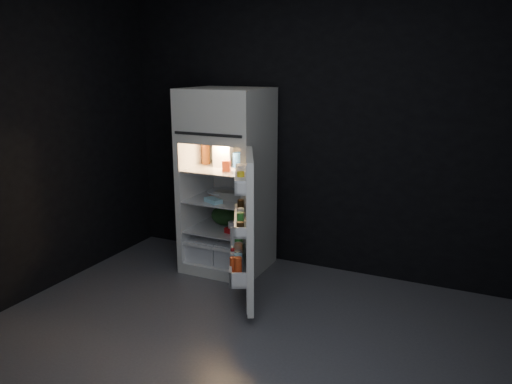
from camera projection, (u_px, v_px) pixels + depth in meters
The scene contains 19 objects.
floor at pixel (234, 347), 3.63m from camera, with size 4.00×3.40×0.00m, color #56565B.
wall_back at pixel (315, 133), 4.78m from camera, with size 4.00×0.00×2.70m, color black.
wall_front at pixel (12, 249), 1.80m from camera, with size 4.00×0.00×2.70m, color black.
wall_left at pixel (17, 145), 4.11m from camera, with size 0.00×3.40×2.70m, color black.
refrigerator at pixel (228, 174), 4.85m from camera, with size 0.76×0.71×1.78m.
fridge_door at pixel (246, 230), 4.08m from camera, with size 0.49×0.73×1.22m.
milk_jug at pixel (223, 154), 4.85m from camera, with size 0.17×0.17×0.24m, color white.
mayo_jar at pixel (239, 160), 4.81m from camera, with size 0.11×0.11×0.14m, color #2054B0.
jam_jar at pixel (249, 164), 4.66m from camera, with size 0.09×0.09×0.13m, color black.
amber_bottle at pixel (206, 153), 4.96m from camera, with size 0.08×0.08×0.22m, color #B2571C.
small_carton at pixel (226, 166), 4.63m from camera, with size 0.07×0.05×0.10m, color #D54219.
egg_carton at pixel (231, 195), 4.82m from camera, with size 0.32×0.12×0.07m, color gray.
pie at pixel (223, 194), 4.95m from camera, with size 0.26×0.26×0.04m, color #A67657.
flat_package at pixel (213, 201), 4.70m from camera, with size 0.18×0.09×0.04m, color #9CDDF1.
wrapped_pkg at pixel (258, 194), 4.93m from camera, with size 0.11×0.10×0.05m, color beige.
produce_bag at pixel (226, 215), 4.99m from camera, with size 0.31×0.26×0.20m, color #193815.
yogurt_tray at pixel (237, 231), 4.75m from camera, with size 0.23×0.12×0.05m, color #B40F12.
small_can_red at pixel (245, 219), 5.06m from camera, with size 0.08×0.08×0.09m, color #B40F12.
small_can_silver at pixel (253, 222), 4.97m from camera, with size 0.07×0.07×0.09m, color #B5B4B9.
Camera 1 is at (1.51, -2.86, 2.00)m, focal length 35.00 mm.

